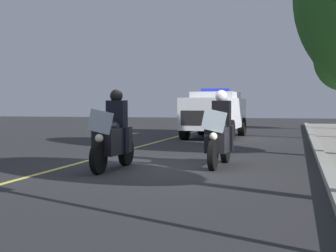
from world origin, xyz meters
name	(u,v)px	position (x,y,z in m)	size (l,w,h in m)	color
ground_plane	(164,167)	(0.00, 0.00, 0.00)	(80.00, 80.00, 0.00)	#28282B
curb_strip	(327,169)	(0.00, 3.45, 0.07)	(48.00, 0.24, 0.15)	#9E9B93
lane_stripe_center	(74,164)	(0.00, -2.15, 0.00)	(48.00, 0.12, 0.01)	#E0D14C
police_motorcycle_lead_left	(113,137)	(0.65, -0.95, 0.70)	(2.14, 0.59, 1.72)	black
police_motorcycle_lead_right	(220,135)	(-0.47, 1.18, 0.70)	(2.14, 0.59, 1.72)	black
police_suv	(215,112)	(-10.09, -0.46, 1.07)	(4.98, 2.24, 2.05)	silver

